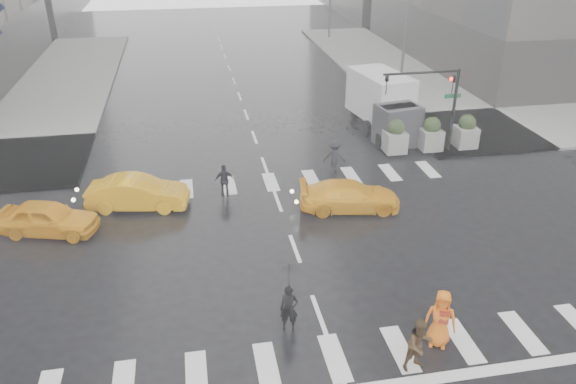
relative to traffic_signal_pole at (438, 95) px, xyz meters
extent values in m
plane|color=black|center=(-9.01, -8.01, -3.22)|extent=(120.00, 120.00, 0.00)
cube|color=gray|center=(10.49, 9.49, -3.14)|extent=(35.00, 35.00, 0.15)
cube|color=#2B2926|center=(19.99, 18.99, -1.02)|extent=(26.05, 26.05, 4.40)
cylinder|color=black|center=(0.99, -0.01, -0.97)|extent=(0.16, 0.16, 4.50)
cylinder|color=black|center=(-1.01, -0.01, 1.18)|extent=(4.00, 0.12, 0.12)
imported|color=black|center=(0.74, -0.01, 0.48)|extent=(0.16, 0.20, 1.00)
imported|color=black|center=(-2.81, -0.01, 0.68)|extent=(0.16, 0.20, 1.00)
sphere|color=#FF190C|center=(0.64, -0.01, 0.78)|extent=(0.20, 0.20, 0.20)
cube|color=#0D6131|center=(0.99, 0.29, -0.22)|extent=(0.90, 0.03, 0.22)
cylinder|color=#59595B|center=(1.99, 9.99, 1.28)|extent=(0.20, 0.20, 9.00)
cube|color=gray|center=(-2.01, 0.19, -2.52)|extent=(1.10, 1.10, 1.10)
sphere|color=black|center=(-2.01, 0.19, -1.72)|extent=(0.90, 0.90, 0.90)
cube|color=gray|center=(-0.01, 0.19, -2.52)|extent=(1.10, 1.10, 1.10)
sphere|color=black|center=(-0.01, 0.19, -1.72)|extent=(0.90, 0.90, 0.90)
cube|color=gray|center=(1.99, 0.19, -2.52)|extent=(1.10, 1.10, 1.10)
sphere|color=black|center=(1.99, 0.19, -1.72)|extent=(0.90, 0.90, 0.90)
imported|color=black|center=(-10.08, -12.50, -2.44)|extent=(0.63, 0.47, 1.55)
imported|color=black|center=(-10.08, -12.50, -1.23)|extent=(1.13, 1.14, 0.88)
imported|color=#412C17|center=(-6.81, -14.81, -2.37)|extent=(0.93, 0.79, 1.69)
imported|color=orange|center=(-5.83, -13.98, -2.27)|extent=(1.09, 0.93, 1.89)
cube|color=#9A2410|center=(-5.83, -14.16, -2.07)|extent=(0.32, 0.26, 0.40)
imported|color=black|center=(-11.26, -3.01, -2.46)|extent=(0.90, 0.55, 1.52)
imported|color=black|center=(-5.73, -1.42, -2.39)|extent=(1.19, 0.84, 1.66)
imported|color=#FFAB0D|center=(-18.49, -5.03, -2.54)|extent=(4.24, 2.61, 1.35)
imported|color=#FFAB0D|center=(-15.06, -3.48, -2.51)|extent=(4.48, 2.18, 1.41)
imported|color=#FFAB0D|center=(-6.05, -5.28, -2.59)|extent=(4.04, 2.29, 1.26)
cube|color=silver|center=(-1.51, 4.34, -1.25)|extent=(2.30, 4.41, 2.59)
cube|color=#2E2E33|center=(-1.51, 1.27, -2.02)|extent=(2.21, 1.73, 2.21)
cube|color=black|center=(-1.51, 1.27, -1.35)|extent=(1.92, 0.86, 0.86)
cylinder|color=black|center=(-2.51, 1.08, -2.79)|extent=(0.27, 0.86, 0.86)
cylinder|color=black|center=(-0.50, 1.08, -2.79)|extent=(0.27, 0.86, 0.86)
cylinder|color=black|center=(-2.51, 3.19, -2.79)|extent=(0.27, 0.86, 0.86)
cylinder|color=black|center=(-0.50, 3.19, -2.79)|extent=(0.27, 0.86, 0.86)
cylinder|color=black|center=(-2.51, 5.88, -2.79)|extent=(0.27, 0.86, 0.86)
cylinder|color=black|center=(-0.50, 5.88, -2.79)|extent=(0.27, 0.86, 0.86)
camera|label=1|loc=(-12.62, -25.96, 8.48)|focal=35.00mm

